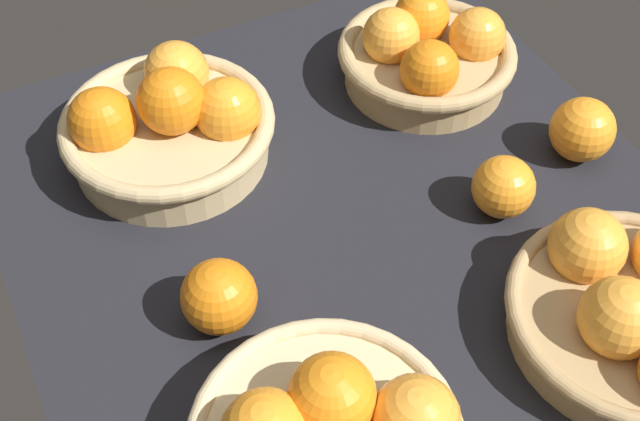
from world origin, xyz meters
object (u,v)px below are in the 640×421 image
(loose_orange_side_gap, at_px, (503,187))
(loose_orange_front_gap, at_px, (219,297))
(basket_near_left, at_px, (169,124))
(loose_orange_back_gap, at_px, (582,130))
(basket_far_left, at_px, (427,54))

(loose_orange_side_gap, bearing_deg, loose_orange_front_gap, -89.63)
(loose_orange_front_gap, xyz_separation_m, loose_orange_side_gap, (-0.00, 0.33, -0.00))
(basket_near_left, bearing_deg, loose_orange_side_gap, 50.53)
(loose_orange_back_gap, height_order, loose_orange_side_gap, loose_orange_back_gap)
(loose_orange_back_gap, relative_size, loose_orange_side_gap, 1.09)
(loose_orange_front_gap, height_order, loose_orange_side_gap, loose_orange_front_gap)
(loose_orange_front_gap, bearing_deg, loose_orange_back_gap, 94.39)
(loose_orange_front_gap, relative_size, loose_orange_side_gap, 1.08)
(loose_orange_front_gap, distance_m, loose_orange_side_gap, 0.33)
(loose_orange_front_gap, relative_size, loose_orange_back_gap, 1.00)
(loose_orange_side_gap, bearing_deg, basket_near_left, -129.47)
(loose_orange_back_gap, bearing_deg, loose_orange_front_gap, -85.61)
(basket_near_left, relative_size, loose_orange_side_gap, 3.54)
(basket_far_left, height_order, loose_orange_front_gap, basket_far_left)
(loose_orange_front_gap, distance_m, loose_orange_back_gap, 0.46)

